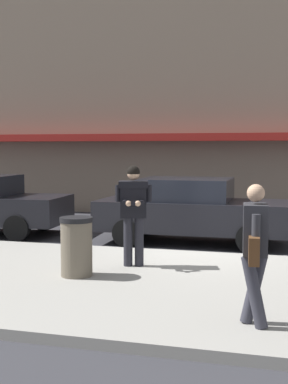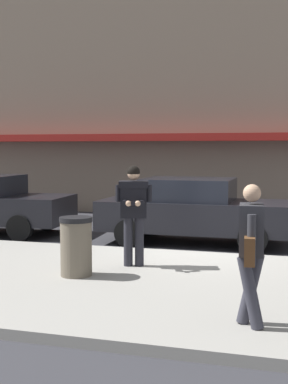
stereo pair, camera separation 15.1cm
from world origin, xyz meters
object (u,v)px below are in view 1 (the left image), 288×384
(man_texting_on_phone, at_px, (134,205))
(trash_bin, at_px, (76,246))
(parked_sedan_mid, at_px, (192,210))
(pedestrian_with_bag, at_px, (255,246))

(man_texting_on_phone, relative_size, trash_bin, 1.84)
(parked_sedan_mid, relative_size, trash_bin, 4.60)
(man_texting_on_phone, bearing_deg, pedestrian_with_bag, -49.58)
(parked_sedan_mid, bearing_deg, pedestrian_with_bag, -72.79)
(parked_sedan_mid, bearing_deg, trash_bin, -104.99)
(parked_sedan_mid, xyz_separation_m, man_texting_on_phone, (-0.45, -3.31, 0.46))
(pedestrian_with_bag, bearing_deg, trash_bin, 149.72)
(man_texting_on_phone, bearing_deg, parked_sedan_mid, 82.31)
(parked_sedan_mid, distance_m, man_texting_on_phone, 3.37)
(pedestrian_with_bag, relative_size, trash_bin, 1.74)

